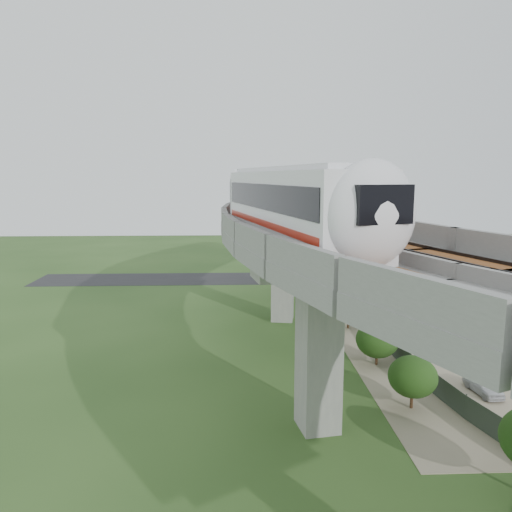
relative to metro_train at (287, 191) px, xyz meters
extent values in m
plane|color=#29471C|center=(-1.10, -9.44, -12.31)|extent=(160.00, 160.00, 0.00)
cube|color=gray|center=(12.90, -11.44, -12.29)|extent=(18.00, 26.00, 0.04)
cube|color=#232326|center=(-1.10, 20.56, -12.29)|extent=(60.00, 8.00, 0.03)
cube|color=#99968E|center=(8.02, 22.35, -8.11)|extent=(2.86, 2.93, 8.40)
cube|color=#99968E|center=(8.02, 22.35, -3.31)|extent=(7.21, 5.74, 1.20)
cube|color=#99968E|center=(-0.19, 0.98, -8.11)|extent=(2.35, 2.51, 8.40)
cube|color=#99968E|center=(-0.19, 0.98, -3.31)|extent=(7.31, 3.58, 1.20)
cube|color=#99968E|center=(-0.19, -19.86, -8.11)|extent=(2.35, 2.51, 8.40)
cube|color=#99968E|center=(-0.19, -19.86, -3.31)|extent=(7.31, 3.58, 1.20)
cube|color=gray|center=(5.09, 17.09, -2.31)|extent=(16.42, 20.91, 0.80)
cube|color=gray|center=(1.23, 19.00, -1.41)|extent=(8.66, 17.08, 1.00)
cube|color=gray|center=(8.94, 15.19, -1.41)|extent=(8.66, 17.08, 1.00)
cube|color=brown|center=(3.12, 18.07, -1.85)|extent=(10.68, 18.08, 0.12)
cube|color=black|center=(3.12, 18.07, -1.73)|extent=(9.69, 17.59, 0.12)
cube|color=brown|center=(7.06, 16.12, -1.85)|extent=(10.68, 18.08, 0.12)
cube|color=black|center=(7.06, 16.12, -1.73)|extent=(9.69, 17.59, 0.12)
cube|color=gray|center=(-0.40, -0.32, -2.31)|extent=(11.77, 20.03, 0.80)
cube|color=gray|center=(-4.65, 0.34, -1.41)|extent=(3.22, 18.71, 1.00)
cube|color=gray|center=(3.85, -0.97, -1.41)|extent=(3.22, 18.71, 1.00)
cube|color=brown|center=(-2.58, 0.02, -1.85)|extent=(5.44, 19.05, 0.12)
cube|color=black|center=(-2.58, 0.02, -1.73)|extent=(4.35, 18.88, 0.12)
cube|color=brown|center=(1.77, -0.65, -1.85)|extent=(5.44, 19.05, 0.12)
cube|color=black|center=(1.77, -0.65, -1.73)|extent=(4.35, 18.88, 0.12)
cube|color=gray|center=(-0.40, -18.57, -2.31)|extent=(11.77, 20.03, 0.80)
cube|color=gray|center=(-4.65, -19.22, -1.41)|extent=(3.22, 18.71, 1.00)
cube|color=gray|center=(3.85, -17.92, -1.41)|extent=(3.22, 18.71, 1.00)
cube|color=brown|center=(-2.58, -18.90, -1.85)|extent=(5.44, 19.05, 0.12)
cube|color=black|center=(-2.58, -18.90, -1.73)|extent=(4.35, 18.88, 0.12)
cube|color=brown|center=(1.77, -18.24, -1.85)|extent=(5.44, 19.05, 0.12)
cube|color=black|center=(1.77, -18.24, -1.73)|extent=(4.35, 18.88, 0.12)
cube|color=silver|center=(-2.01, -22.05, -0.07)|extent=(5.68, 15.24, 3.20)
cube|color=silver|center=(-2.01, -22.05, 1.63)|extent=(5.00, 14.39, 0.22)
cube|color=black|center=(-2.01, -22.05, 0.38)|extent=(5.62, 14.66, 1.15)
cube|color=#A31F10|center=(-2.01, -22.05, -0.82)|extent=(5.62, 14.66, 0.30)
cube|color=black|center=(-2.01, -22.05, -1.53)|extent=(4.44, 12.87, 0.28)
cube|color=silver|center=(-3.23, -6.54, -0.07)|extent=(3.40, 15.11, 3.20)
cube|color=silver|center=(-3.23, -6.54, 1.63)|extent=(2.82, 14.34, 0.22)
cube|color=black|center=(-3.23, -6.54, 0.38)|extent=(3.43, 14.51, 1.15)
cube|color=#A31F10|center=(-3.23, -6.54, -0.82)|extent=(3.43, 14.51, 0.30)
cube|color=black|center=(-3.23, -6.54, -1.53)|extent=(2.49, 12.82, 0.28)
cube|color=silver|center=(-0.57, 8.79, -0.07)|extent=(6.98, 15.13, 3.20)
cube|color=silver|center=(-0.57, 8.79, 1.63)|extent=(6.24, 14.26, 0.22)
cube|color=black|center=(-0.57, 8.79, 0.38)|extent=(6.86, 14.58, 1.15)
cube|color=#A31F10|center=(-0.57, 8.79, -0.82)|extent=(6.86, 14.58, 0.30)
cube|color=black|center=(-0.57, 8.79, -1.53)|extent=(5.55, 12.75, 0.28)
cube|color=silver|center=(5.82, 22.98, -0.07)|extent=(10.12, 14.21, 3.20)
cube|color=silver|center=(5.82, 22.98, 1.63)|extent=(9.27, 13.29, 0.22)
cube|color=black|center=(5.82, 22.98, 0.38)|extent=(9.86, 13.73, 1.15)
cube|color=#A31F10|center=(5.82, 22.98, -0.82)|extent=(9.86, 13.73, 0.30)
cube|color=black|center=(5.82, 22.98, -1.53)|extent=(8.27, 11.87, 0.28)
ellipsoid|color=silver|center=(-0.13, -29.05, 0.08)|extent=(3.73, 2.78, 3.64)
cylinder|color=#2D382D|center=(11.15, 9.85, -11.56)|extent=(0.08, 0.08, 1.50)
cube|color=#2D382D|center=(10.28, 7.54, -11.56)|extent=(1.69, 4.77, 1.40)
cylinder|color=#2D382D|center=(9.52, 5.18, -11.56)|extent=(0.08, 0.08, 1.50)
cube|color=#2D382D|center=(8.88, 2.80, -11.56)|extent=(1.23, 4.91, 1.40)
cylinder|color=#2D382D|center=(8.35, 0.38, -11.56)|extent=(0.08, 0.08, 1.50)
cube|color=#2D382D|center=(7.93, -2.05, -11.56)|extent=(0.75, 4.99, 1.40)
cylinder|color=#2D382D|center=(7.64, -4.51, -11.56)|extent=(0.08, 0.08, 1.50)
cube|color=#2D382D|center=(7.46, -6.97, -11.56)|extent=(0.27, 5.04, 1.40)
cylinder|color=#2D382D|center=(7.40, -9.44, -11.56)|extent=(0.08, 0.08, 1.50)
cube|color=#2D382D|center=(7.46, -11.91, -11.56)|extent=(0.27, 5.04, 1.40)
cylinder|color=#2D382D|center=(7.64, -14.38, -11.56)|extent=(0.08, 0.08, 1.50)
cube|color=#2D382D|center=(7.93, -16.83, -11.56)|extent=(0.75, 4.99, 1.40)
cylinder|color=#2D382D|center=(8.35, -19.27, -11.56)|extent=(0.08, 0.08, 1.50)
cube|color=#2D382D|center=(8.88, -21.68, -11.56)|extent=(1.23, 4.91, 1.40)
cylinder|color=#382314|center=(11.06, 13.16, -11.75)|extent=(0.18, 0.18, 1.12)
ellipsoid|color=#1B3912|center=(11.06, 13.16, -10.41)|extent=(2.61, 2.61, 2.22)
cylinder|color=#382314|center=(7.78, 4.10, -11.45)|extent=(0.18, 0.18, 1.72)
ellipsoid|color=#1B3912|center=(7.78, 4.10, -9.95)|extent=(2.14, 2.14, 1.82)
cylinder|color=#382314|center=(5.47, -2.15, -11.81)|extent=(0.18, 0.18, 1.01)
ellipsoid|color=#1B3912|center=(5.47, -2.15, -10.63)|extent=(2.24, 2.24, 1.90)
cylinder|color=#382314|center=(5.60, -10.95, -11.81)|extent=(0.18, 0.18, 1.00)
ellipsoid|color=#1B3912|center=(5.60, -10.95, -10.38)|extent=(3.09, 3.09, 2.63)
cylinder|color=#382314|center=(5.75, -17.86, -11.74)|extent=(0.18, 0.18, 1.13)
ellipsoid|color=#1B3912|center=(5.75, -17.86, -10.31)|extent=(2.87, 2.87, 2.44)
imported|color=silver|center=(11.00, -16.02, -11.73)|extent=(1.60, 3.29, 1.08)
imported|color=black|center=(10.00, -1.93, -11.69)|extent=(4.26, 2.79, 1.15)
camera|label=1|loc=(-4.54, -45.23, 1.31)|focal=35.00mm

